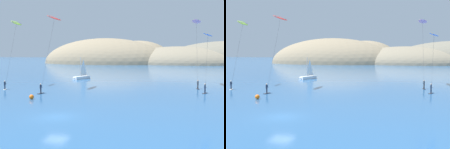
% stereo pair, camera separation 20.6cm
% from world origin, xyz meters
% --- Properties ---
extents(ground_plane, '(600.00, 600.00, 0.00)m').
position_xyz_m(ground_plane, '(0.00, 0.00, 0.00)').
color(ground_plane, '#285689').
extents(headland_island, '(150.06, 59.36, 30.60)m').
position_xyz_m(headland_island, '(-5.46, 142.43, 0.00)').
color(headland_island, '#84755B').
rests_on(headland_island, ground).
extents(sailboat_near, '(3.52, 5.73, 5.70)m').
position_xyz_m(sailboat_near, '(-13.59, 40.67, 0.64)').
color(sailboat_near, white).
rests_on(sailboat_near, ground).
extents(kitesurfer_red, '(1.74, 9.33, 13.82)m').
position_xyz_m(kitesurfer_red, '(-10.68, 20.36, 12.43)').
color(kitesurfer_red, '#2D2D33').
rests_on(kitesurfer_red, ground).
extents(kitesurfer_pink, '(2.24, 8.78, 13.59)m').
position_xyz_m(kitesurfer_pink, '(14.88, 32.86, 12.47)').
color(kitesurfer_pink, '#2D2D33').
rests_on(kitesurfer_pink, ground).
extents(kitesurfer_blue, '(2.43, 6.51, 10.35)m').
position_xyz_m(kitesurfer_blue, '(16.71, 24.54, 9.38)').
color(kitesurfer_blue, '#2D2D33').
rests_on(kitesurfer_blue, ground).
extents(kitesurfer_lime, '(2.49, 8.75, 13.41)m').
position_xyz_m(kitesurfer_lime, '(-20.41, 22.66, 11.68)').
color(kitesurfer_lime, silver).
rests_on(kitesurfer_lime, ground).
extents(marker_buoy, '(0.70, 0.70, 0.70)m').
position_xyz_m(marker_buoy, '(-8.89, 9.52, 0.35)').
color(marker_buoy, orange).
rests_on(marker_buoy, ground).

